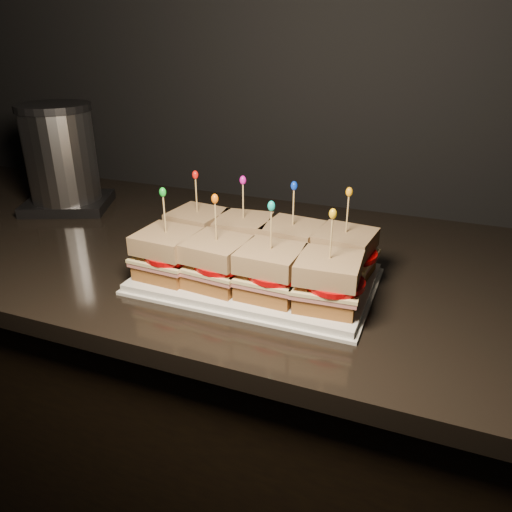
% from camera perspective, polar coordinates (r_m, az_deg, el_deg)
% --- Properties ---
extents(wall_back, '(4.00, 0.04, 2.70)m').
position_cam_1_polar(wall_back, '(1.26, 20.95, 22.67)').
color(wall_back, black).
rests_on(wall_back, ground).
extents(cabinet, '(2.39, 0.71, 0.89)m').
position_cam_1_polar(cabinet, '(1.38, -6.62, -17.25)').
color(cabinet, black).
rests_on(cabinet, ground).
extents(granite_slab, '(2.43, 0.75, 0.03)m').
position_cam_1_polar(granite_slab, '(1.12, -7.75, 0.64)').
color(granite_slab, black).
rests_on(granite_slab, cabinet).
extents(platter, '(0.42, 0.26, 0.02)m').
position_cam_1_polar(platter, '(0.93, -0.00, -2.57)').
color(platter, white).
rests_on(platter, granite_slab).
extents(platter_rim, '(0.43, 0.27, 0.01)m').
position_cam_1_polar(platter_rim, '(0.93, -0.00, -2.90)').
color(platter_rim, white).
rests_on(platter_rim, granite_slab).
extents(sandwich_0_bread_bot, '(0.11, 0.11, 0.03)m').
position_cam_1_polar(sandwich_0_bread_bot, '(1.03, -6.55, 1.38)').
color(sandwich_0_bread_bot, brown).
rests_on(sandwich_0_bread_bot, platter).
extents(sandwich_0_ham, '(0.12, 0.11, 0.01)m').
position_cam_1_polar(sandwich_0_ham, '(1.02, -6.60, 2.28)').
color(sandwich_0_ham, '#B76061').
rests_on(sandwich_0_ham, sandwich_0_bread_bot).
extents(sandwich_0_cheese, '(0.12, 0.12, 0.01)m').
position_cam_1_polar(sandwich_0_cheese, '(1.02, -6.62, 2.64)').
color(sandwich_0_cheese, beige).
rests_on(sandwich_0_cheese, sandwich_0_ham).
extents(sandwich_0_tomato, '(0.10, 0.10, 0.01)m').
position_cam_1_polar(sandwich_0_tomato, '(1.01, -6.19, 2.83)').
color(sandwich_0_tomato, '#B90507').
rests_on(sandwich_0_tomato, sandwich_0_cheese).
extents(sandwich_0_bread_top, '(0.11, 0.11, 0.03)m').
position_cam_1_polar(sandwich_0_bread_top, '(1.01, -6.70, 4.17)').
color(sandwich_0_bread_top, '#52270B').
rests_on(sandwich_0_bread_top, sandwich_0_tomato).
extents(sandwich_0_pick, '(0.00, 0.00, 0.09)m').
position_cam_1_polar(sandwich_0_pick, '(0.99, -6.83, 6.70)').
color(sandwich_0_pick, tan).
rests_on(sandwich_0_pick, sandwich_0_bread_top).
extents(sandwich_0_frill, '(0.01, 0.01, 0.02)m').
position_cam_1_polar(sandwich_0_frill, '(0.98, -6.96, 9.20)').
color(sandwich_0_frill, red).
rests_on(sandwich_0_frill, sandwich_0_pick).
extents(sandwich_1_bread_bot, '(0.11, 0.11, 0.03)m').
position_cam_1_polar(sandwich_1_bread_bot, '(0.99, -1.42, 0.55)').
color(sandwich_1_bread_bot, brown).
rests_on(sandwich_1_bread_bot, platter).
extents(sandwich_1_ham, '(0.12, 0.12, 0.01)m').
position_cam_1_polar(sandwich_1_ham, '(0.98, -1.43, 1.48)').
color(sandwich_1_ham, '#B76061').
rests_on(sandwich_1_ham, sandwich_1_bread_bot).
extents(sandwich_1_cheese, '(0.12, 0.12, 0.01)m').
position_cam_1_polar(sandwich_1_cheese, '(0.98, -1.43, 1.86)').
color(sandwich_1_cheese, beige).
rests_on(sandwich_1_cheese, sandwich_1_ham).
extents(sandwich_1_tomato, '(0.10, 0.10, 0.01)m').
position_cam_1_polar(sandwich_1_tomato, '(0.97, -0.92, 2.04)').
color(sandwich_1_tomato, '#B90507').
rests_on(sandwich_1_tomato, sandwich_1_cheese).
extents(sandwich_1_bread_top, '(0.11, 0.11, 0.03)m').
position_cam_1_polar(sandwich_1_bread_top, '(0.97, -1.45, 3.44)').
color(sandwich_1_bread_top, '#52270B').
rests_on(sandwich_1_bread_top, sandwich_1_tomato).
extents(sandwich_1_pick, '(0.00, 0.00, 0.09)m').
position_cam_1_polar(sandwich_1_pick, '(0.95, -1.48, 6.07)').
color(sandwich_1_pick, tan).
rests_on(sandwich_1_pick, sandwich_1_bread_top).
extents(sandwich_1_frill, '(0.01, 0.01, 0.02)m').
position_cam_1_polar(sandwich_1_frill, '(0.94, -1.51, 8.67)').
color(sandwich_1_frill, '#D610A8').
rests_on(sandwich_1_frill, sandwich_1_pick).
extents(sandwich_2_bread_bot, '(0.11, 0.11, 0.03)m').
position_cam_1_polar(sandwich_2_bread_bot, '(0.96, 4.10, -0.34)').
color(sandwich_2_bread_bot, brown).
rests_on(sandwich_2_bread_bot, platter).
extents(sandwich_2_ham, '(0.12, 0.11, 0.01)m').
position_cam_1_polar(sandwich_2_ham, '(0.95, 4.13, 0.61)').
color(sandwich_2_ham, '#B76061').
rests_on(sandwich_2_ham, sandwich_2_bread_bot).
extents(sandwich_2_cheese, '(0.12, 0.11, 0.01)m').
position_cam_1_polar(sandwich_2_cheese, '(0.95, 4.14, 1.00)').
color(sandwich_2_cheese, beige).
rests_on(sandwich_2_cheese, sandwich_2_ham).
extents(sandwich_2_tomato, '(0.10, 0.10, 0.01)m').
position_cam_1_polar(sandwich_2_tomato, '(0.94, 4.74, 1.17)').
color(sandwich_2_tomato, '#B90507').
rests_on(sandwich_2_tomato, sandwich_2_cheese).
extents(sandwich_2_bread_top, '(0.11, 0.11, 0.03)m').
position_cam_1_polar(sandwich_2_bread_top, '(0.94, 4.19, 2.62)').
color(sandwich_2_bread_top, '#52270B').
rests_on(sandwich_2_bread_top, sandwich_2_tomato).
extents(sandwich_2_pick, '(0.00, 0.00, 0.09)m').
position_cam_1_polar(sandwich_2_pick, '(0.92, 4.28, 5.33)').
color(sandwich_2_pick, tan).
rests_on(sandwich_2_pick, sandwich_2_bread_top).
extents(sandwich_2_frill, '(0.01, 0.01, 0.02)m').
position_cam_1_polar(sandwich_2_frill, '(0.91, 4.37, 8.01)').
color(sandwich_2_frill, '#0933DA').
rests_on(sandwich_2_frill, sandwich_2_pick).
extents(sandwich_3_bread_bot, '(0.11, 0.11, 0.03)m').
position_cam_1_polar(sandwich_3_bread_bot, '(0.94, 9.92, -1.28)').
color(sandwich_3_bread_bot, brown).
rests_on(sandwich_3_bread_bot, platter).
extents(sandwich_3_ham, '(0.12, 0.11, 0.01)m').
position_cam_1_polar(sandwich_3_ham, '(0.93, 10.00, -0.31)').
color(sandwich_3_ham, '#B76061').
rests_on(sandwich_3_ham, sandwich_3_bread_bot).
extents(sandwich_3_cheese, '(0.12, 0.12, 0.01)m').
position_cam_1_polar(sandwich_3_cheese, '(0.93, 10.03, 0.08)').
color(sandwich_3_cheese, beige).
rests_on(sandwich_3_cheese, sandwich_3_ham).
extents(sandwich_3_tomato, '(0.10, 0.10, 0.01)m').
position_cam_1_polar(sandwich_3_tomato, '(0.92, 10.72, 0.25)').
color(sandwich_3_tomato, '#B90507').
rests_on(sandwich_3_tomato, sandwich_3_cheese).
extents(sandwich_3_bread_top, '(0.11, 0.11, 0.03)m').
position_cam_1_polar(sandwich_3_bread_top, '(0.92, 10.16, 1.73)').
color(sandwich_3_bread_top, '#52270B').
rests_on(sandwich_3_bread_top, sandwich_3_tomato).
extents(sandwich_3_pick, '(0.00, 0.00, 0.09)m').
position_cam_1_polar(sandwich_3_pick, '(0.90, 10.38, 4.48)').
color(sandwich_3_pick, tan).
rests_on(sandwich_3_pick, sandwich_3_bread_top).
extents(sandwich_3_frill, '(0.01, 0.01, 0.02)m').
position_cam_1_polar(sandwich_3_frill, '(0.88, 10.60, 7.22)').
color(sandwich_3_frill, '#FA9F0D').
rests_on(sandwich_3_frill, sandwich_3_pick).
extents(sandwich_4_bread_bot, '(0.10, 0.10, 0.03)m').
position_cam_1_polar(sandwich_4_bread_bot, '(0.94, -9.94, -1.33)').
color(sandwich_4_bread_bot, brown).
rests_on(sandwich_4_bread_bot, platter).
extents(sandwich_4_ham, '(0.11, 0.11, 0.01)m').
position_cam_1_polar(sandwich_4_ham, '(0.93, -10.02, -0.36)').
color(sandwich_4_ham, '#B76061').
rests_on(sandwich_4_ham, sandwich_4_bread_bot).
extents(sandwich_4_cheese, '(0.11, 0.11, 0.01)m').
position_cam_1_polar(sandwich_4_cheese, '(0.93, -10.05, 0.04)').
color(sandwich_4_cheese, beige).
rests_on(sandwich_4_cheese, sandwich_4_ham).
extents(sandwich_4_tomato, '(0.10, 0.10, 0.01)m').
position_cam_1_polar(sandwich_4_tomato, '(0.91, -9.63, 0.21)').
color(sandwich_4_tomato, '#B90507').
rests_on(sandwich_4_tomato, sandwich_4_cheese).
extents(sandwich_4_bread_top, '(0.10, 0.10, 0.03)m').
position_cam_1_polar(sandwich_4_bread_top, '(0.91, -10.18, 1.69)').
color(sandwich_4_bread_top, '#52270B').
rests_on(sandwich_4_bread_top, sandwich_4_tomato).
extents(sandwich_4_pick, '(0.00, 0.00, 0.09)m').
position_cam_1_polar(sandwich_4_pick, '(0.90, -10.40, 4.45)').
color(sandwich_4_pick, tan).
rests_on(sandwich_4_pick, sandwich_4_bread_top).
extents(sandwich_4_frill, '(0.01, 0.01, 0.02)m').
position_cam_1_polar(sandwich_4_frill, '(0.88, -10.62, 7.19)').
color(sandwich_4_frill, green).
rests_on(sandwich_4_frill, sandwich_4_pick).
extents(sandwich_5_bread_bot, '(0.11, 0.11, 0.03)m').
position_cam_1_polar(sandwich_5_bread_bot, '(0.89, -4.41, -2.38)').
color(sandwich_5_bread_bot, brown).
rests_on(sandwich_5_bread_bot, platter).
extents(sandwich_5_ham, '(0.12, 0.11, 0.01)m').
position_cam_1_polar(sandwich_5_ham, '(0.88, -4.45, -1.36)').
color(sandwich_5_ham, '#B76061').
rests_on(sandwich_5_ham, sandwich_5_bread_bot).
extents(sandwich_5_cheese, '(0.12, 0.12, 0.01)m').
position_cam_1_polar(sandwich_5_cheese, '(0.88, -4.46, -0.95)').
color(sandwich_5_cheese, beige).
rests_on(sandwich_5_cheese, sandwich_5_ham).
extents(sandwich_5_tomato, '(0.10, 0.10, 0.01)m').
position_cam_1_polar(sandwich_5_tomato, '(0.87, -3.93, -0.79)').
color(sandwich_5_tomato, '#B90507').
rests_on(sandwich_5_tomato, sandwich_5_cheese).
extents(sandwich_5_bread_top, '(0.11, 0.11, 0.03)m').
position_cam_1_polar(sandwich_5_bread_top, '(0.87, -4.52, 0.77)').
color(sandwich_5_bread_top, '#52270B').
rests_on(sandwich_5_bread_top, sandwich_5_tomato).
extents(sandwich_5_pick, '(0.00, 0.00, 0.09)m').
position_cam_1_polar(sandwich_5_pick, '(0.85, -4.63, 3.66)').
color(sandwich_5_pick, tan).
rests_on(sandwich_5_pick, sandwich_5_bread_top).
extents(sandwich_5_frill, '(0.01, 0.01, 0.02)m').
position_cam_1_polar(sandwich_5_frill, '(0.84, -4.73, 6.54)').
color(sandwich_5_frill, orange).
rests_on(sandwich_5_frill, sandwich_5_pick).
extents(sandwich_6_bread_bot, '(0.10, 0.10, 0.03)m').
position_cam_1_polar(sandwich_6_bread_bot, '(0.86, 1.64, -3.49)').
color(sandwich_6_bread_bot, brown).
rests_on(sandwich_6_bread_bot, platter).
extents(sandwich_6_ham, '(0.11, 0.11, 0.01)m').
position_cam_1_polar(sandwich_6_ham, '(0.85, 1.66, -2.45)').
color(sandwich_6_ham, '#B76061').
rests_on(sandwich_6_ham, sandwich_6_bread_bot).
extents(sandwich_6_cheese, '(0.11, 0.11, 0.01)m').
position_cam_1_polar(sandwich_6_cheese, '(0.85, 1.66, -2.03)').
color(sandwich_6_cheese, beige).
rests_on(sandwich_6_cheese, sandwich_6_ham).
extents(sandwich_6_tomato, '(0.10, 0.10, 0.01)m').
position_cam_1_polar(sandwich_6_tomato, '(0.83, 2.30, -1.87)').
color(sandwich_6_tomato, '#B90507').
rests_on(sandwich_6_tomato, sandwich_6_cheese).
extents(sandwich_6_bread_top, '(0.10, 0.10, 0.03)m').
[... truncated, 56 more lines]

